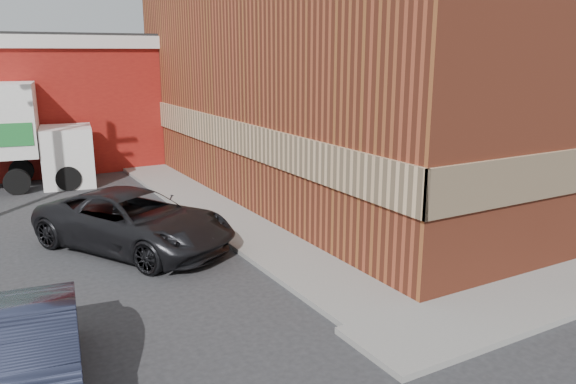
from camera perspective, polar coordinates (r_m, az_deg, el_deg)
ground at (r=10.58m, az=7.06°, el=-13.44°), size 90.00×90.00×0.00m
brick_building at (r=21.74m, az=11.42°, el=13.29°), size 14.25×18.25×9.36m
sidewalk_west at (r=18.27m, az=-8.41°, el=-1.36°), size 1.80×18.00×0.12m
sedan at (r=9.01m, az=-24.94°, el=-15.15°), size 1.92×4.20×1.34m
suv_a at (r=14.62m, az=-15.33°, el=-2.85°), size 4.78×5.84×1.48m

